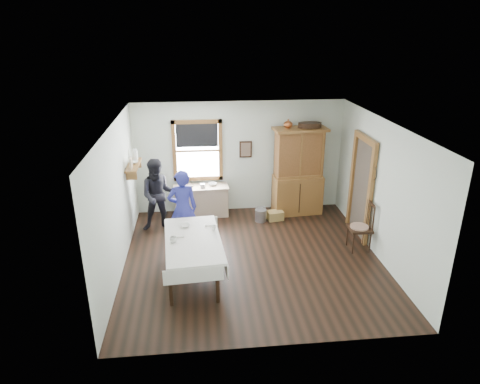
# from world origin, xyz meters

# --- Properties ---
(room) EXTENTS (5.01, 5.01, 2.70)m
(room) POSITION_xyz_m (0.00, 0.00, 1.35)
(room) COLOR black
(room) RESTS_ON ground
(window) EXTENTS (1.18, 0.07, 1.48)m
(window) POSITION_xyz_m (-1.00, 2.46, 1.64)
(window) COLOR white
(window) RESTS_ON room
(doorway) EXTENTS (0.09, 1.14, 2.22)m
(doorway) POSITION_xyz_m (2.46, 0.85, 1.16)
(doorway) COLOR #473D33
(doorway) RESTS_ON room
(wall_shelf) EXTENTS (0.24, 1.00, 0.44)m
(wall_shelf) POSITION_xyz_m (-2.37, 1.54, 1.57)
(wall_shelf) COLOR brown
(wall_shelf) RESTS_ON room
(framed_picture) EXTENTS (0.30, 0.04, 0.40)m
(framed_picture) POSITION_xyz_m (0.15, 2.46, 1.55)
(framed_picture) COLOR black
(framed_picture) RESTS_ON room
(rug_beater) EXTENTS (0.01, 0.27, 0.27)m
(rug_beater) POSITION_xyz_m (2.45, 0.30, 1.72)
(rug_beater) COLOR black
(rug_beater) RESTS_ON room
(work_counter) EXTENTS (1.33, 0.56, 0.75)m
(work_counter) POSITION_xyz_m (-0.95, 2.18, 0.37)
(work_counter) COLOR tan
(work_counter) RESTS_ON room
(china_hutch) EXTENTS (1.29, 0.69, 2.12)m
(china_hutch) POSITION_xyz_m (1.38, 2.13, 1.06)
(china_hutch) COLOR brown
(china_hutch) RESTS_ON room
(dining_table) EXTENTS (1.15, 1.99, 0.77)m
(dining_table) POSITION_xyz_m (-1.14, -0.52, 0.38)
(dining_table) COLOR white
(dining_table) RESTS_ON room
(spindle_chair) EXTENTS (0.49, 0.49, 1.04)m
(spindle_chair) POSITION_xyz_m (2.23, 0.16, 0.52)
(spindle_chair) COLOR black
(spindle_chair) RESTS_ON room
(pail) EXTENTS (0.28, 0.28, 0.29)m
(pail) POSITION_xyz_m (0.43, 1.72, 0.14)
(pail) COLOR #95979D
(pail) RESTS_ON room
(wicker_basket) EXTENTS (0.40, 0.32, 0.21)m
(wicker_basket) POSITION_xyz_m (0.78, 1.75, 0.11)
(wicker_basket) COLOR #A3864A
(wicker_basket) RESTS_ON room
(woman_blue) EXTENTS (0.61, 0.45, 1.54)m
(woman_blue) POSITION_xyz_m (-1.35, 0.71, 0.77)
(woman_blue) COLOR navy
(woman_blue) RESTS_ON room
(figure_dark) EXTENTS (0.79, 0.63, 1.53)m
(figure_dark) POSITION_xyz_m (-1.90, 1.52, 0.77)
(figure_dark) COLOR black
(figure_dark) RESTS_ON room
(table_cup_a) EXTENTS (0.15, 0.15, 0.10)m
(table_cup_a) POSITION_xyz_m (-1.49, -0.60, 0.82)
(table_cup_a) COLOR white
(table_cup_a) RESTS_ON dining_table
(table_cup_b) EXTENTS (0.12, 0.12, 0.09)m
(table_cup_b) POSITION_xyz_m (-0.76, -0.20, 0.82)
(table_cup_b) COLOR white
(table_cup_b) RESTS_ON dining_table
(table_bowl) EXTENTS (0.27, 0.27, 0.05)m
(table_bowl) POSITION_xyz_m (-1.29, -0.01, 0.80)
(table_bowl) COLOR white
(table_bowl) RESTS_ON dining_table
(counter_book) EXTENTS (0.18, 0.22, 0.02)m
(counter_book) POSITION_xyz_m (-1.33, 2.25, 0.76)
(counter_book) COLOR brown
(counter_book) RESTS_ON work_counter
(counter_bowl) EXTENTS (0.26, 0.26, 0.06)m
(counter_bowl) POSITION_xyz_m (-0.67, 2.23, 0.78)
(counter_bowl) COLOR white
(counter_bowl) RESTS_ON work_counter
(shelf_bowl) EXTENTS (0.22, 0.22, 0.05)m
(shelf_bowl) POSITION_xyz_m (-2.37, 1.55, 1.60)
(shelf_bowl) COLOR white
(shelf_bowl) RESTS_ON wall_shelf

